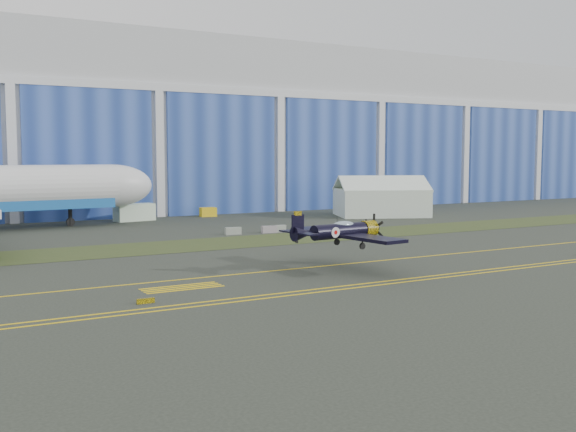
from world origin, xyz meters
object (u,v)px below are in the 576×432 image
warbird (340,231)px  tug (208,212)px  tent (381,196)px  shipping_container (134,212)px

warbird → tug: bearing=73.2°
tent → shipping_container: size_ratio=2.89×
warbird → tent: bearing=42.7°
warbird → tent: 53.24m
warbird → shipping_container: (-2.51, 51.37, -2.01)m
warbird → tug: size_ratio=5.48×
shipping_container → tug: size_ratio=2.35×
shipping_container → tug: (12.49, 1.31, -0.55)m
tent → tug: (-25.12, 12.64, -2.57)m
warbird → tent: tent is taller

